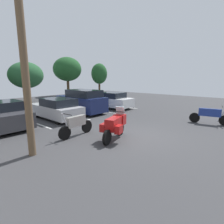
# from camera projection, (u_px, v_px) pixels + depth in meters

# --- Properties ---
(ground) EXTENTS (44.00, 44.00, 0.10)m
(ground) POSITION_uv_depth(u_px,v_px,m) (135.00, 137.00, 8.88)
(ground) COLOR #38383A
(motorcycle_touring) EXTENTS (2.14, 1.13, 1.48)m
(motorcycle_touring) POSITION_uv_depth(u_px,v_px,m) (115.00, 125.00, 8.30)
(motorcycle_touring) COLOR black
(motorcycle_touring) RESTS_ON ground
(motorcycle_second) EXTENTS (2.11, 0.62, 1.30)m
(motorcycle_second) POSITION_uv_depth(u_px,v_px,m) (76.00, 125.00, 8.76)
(motorcycle_second) COLOR black
(motorcycle_second) RESTS_ON ground
(motorcycle_third) EXTENTS (0.75, 2.28, 1.28)m
(motorcycle_third) POSITION_uv_depth(u_px,v_px,m) (210.00, 115.00, 11.03)
(motorcycle_third) COLOR black
(motorcycle_third) RESTS_ON ground
(parking_stripes) EXTENTS (14.80, 4.89, 0.01)m
(parking_stripes) POSITION_uv_depth(u_px,v_px,m) (52.00, 118.00, 12.72)
(parking_stripes) COLOR silver
(parking_stripes) RESTS_ON ground
(car_charcoal) EXTENTS (2.01, 4.37, 1.56)m
(car_charcoal) POSITION_uv_depth(u_px,v_px,m) (3.00, 115.00, 10.22)
(car_charcoal) COLOR #38383D
(car_charcoal) RESTS_ON ground
(car_silver) EXTENTS (1.91, 4.44, 1.47)m
(car_silver) POSITION_uv_depth(u_px,v_px,m) (56.00, 109.00, 12.46)
(car_silver) COLOR #B7B7BC
(car_silver) RESTS_ON ground
(car_navy) EXTENTS (1.99, 4.62, 1.91)m
(car_navy) POSITION_uv_depth(u_px,v_px,m) (82.00, 101.00, 14.61)
(car_navy) COLOR navy
(car_navy) RESTS_ON ground
(car_white) EXTENTS (2.07, 4.61, 1.52)m
(car_white) POSITION_uv_depth(u_px,v_px,m) (110.00, 100.00, 16.86)
(car_white) COLOR white
(car_white) RESTS_ON ground
(utility_pole) EXTENTS (0.42, 1.79, 9.25)m
(utility_pole) POSITION_uv_depth(u_px,v_px,m) (20.00, 18.00, 5.78)
(utility_pole) COLOR brown
(utility_pole) RESTS_ON ground
(tree_center_left) EXTENTS (2.76, 2.76, 5.28)m
(tree_center_left) POSITION_uv_depth(u_px,v_px,m) (99.00, 74.00, 30.82)
(tree_center_left) COLOR #4C3823
(tree_center_left) RESTS_ON ground
(tree_far_right) EXTENTS (3.97, 3.97, 4.71)m
(tree_far_right) POSITION_uv_depth(u_px,v_px,m) (26.00, 75.00, 21.19)
(tree_far_right) COLOR #4C3823
(tree_far_right) RESTS_ON ground
(tree_far_left) EXTENTS (4.37, 4.37, 6.02)m
(tree_far_left) POSITION_uv_depth(u_px,v_px,m) (67.00, 69.00, 27.75)
(tree_far_left) COLOR #4C3823
(tree_far_left) RESTS_ON ground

